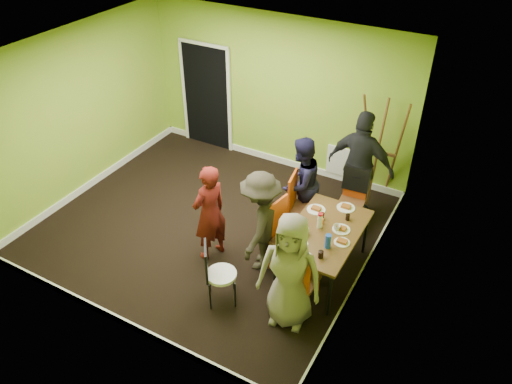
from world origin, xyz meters
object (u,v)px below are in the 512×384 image
blue_bottle (328,241)px  person_left_near (261,222)px  dining_table (324,234)px  orange_bottle (322,221)px  person_left_far (301,183)px  thermos (320,221)px  chair_back_end (355,185)px  chair_left_far (300,203)px  person_back_end (360,166)px  person_front_end (290,272)px  person_standing (210,213)px  chair_front_end (299,279)px  chair_bentwood (216,271)px  easel (380,151)px  chair_left_near (284,232)px

blue_bottle → person_left_near: person_left_near is taller
dining_table → orange_bottle: bearing=124.9°
person_left_far → thermos: bearing=52.9°
blue_bottle → chair_back_end: bearing=97.0°
chair_left_far → person_left_near: (-0.20, -0.86, 0.16)m
person_left_near → person_back_end: person_back_end is taller
chair_left_far → thermos: size_ratio=5.30×
person_left_far → orange_bottle: bearing=56.4°
chair_back_end → person_left_near: 1.79m
person_left_far → person_front_end: (0.72, -1.86, 0.05)m
person_standing → person_left_far: (0.80, 1.31, -0.00)m
chair_front_end → blue_bottle: size_ratio=4.83×
chair_bentwood → person_standing: bearing=-177.0°
orange_bottle → blue_bottle: bearing=-59.5°
thermos → person_left_far: size_ratio=0.14×
easel → thermos: size_ratio=9.20×
chair_left_far → chair_bentwood: chair_left_far is taller
chair_back_end → easel: 0.84m
easel → dining_table: bearing=-92.1°
chair_front_end → person_left_far: 1.85m
chair_left_near → thermos: bearing=119.5°
person_left_near → person_front_end: bearing=37.0°
chair_left_near → person_standing: person_standing is taller
person_standing → person_left_far: size_ratio=1.00×
thermos → orange_bottle: 0.11m
easel → blue_bottle: 2.42m
chair_front_end → easel: easel is taller
chair_front_end → blue_bottle: 0.61m
chair_left_far → person_left_far: 0.35m
chair_front_end → person_front_end: size_ratio=0.60×
thermos → dining_table: bearing=-20.2°
person_left_far → chair_bentwood: bearing=7.4°
thermos → person_left_near: size_ratio=0.13×
blue_bottle → chair_bentwood: bearing=-143.4°
person_left_far → easel: bearing=160.5°
chair_back_end → easel: size_ratio=0.52×
person_left_far → chair_left_far: bearing=38.2°
dining_table → chair_back_end: size_ratio=1.53×
chair_back_end → person_back_end: person_back_end is taller
chair_bentwood → person_left_far: 2.06m
person_standing → person_front_end: bearing=87.9°
dining_table → blue_bottle: bearing=-61.4°
chair_bentwood → person_left_far: size_ratio=0.61×
person_left_near → chair_left_far: bearing=156.0°
person_left_far → person_back_end: bearing=147.2°
easel → person_left_far: size_ratio=1.24×
person_standing → person_back_end: (1.51, 1.97, 0.15)m
person_left_near → person_left_far: bearing=165.3°
chair_front_end → person_back_end: (-0.06, 2.33, 0.37)m
chair_bentwood → thermos: (0.91, 1.19, 0.34)m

